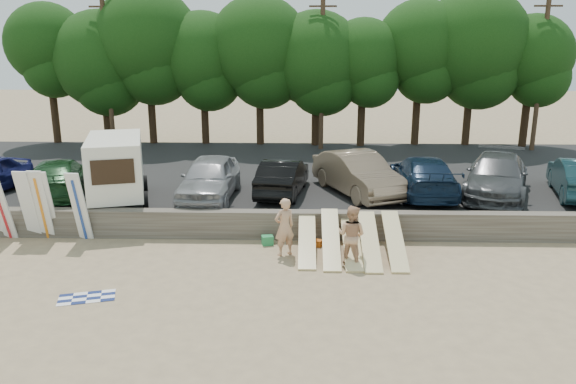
# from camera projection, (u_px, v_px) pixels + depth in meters

# --- Properties ---
(ground) EXTENTS (120.00, 120.00, 0.00)m
(ground) POSITION_uv_depth(u_px,v_px,m) (269.00, 272.00, 17.09)
(ground) COLOR tan
(ground) RESTS_ON ground
(seawall) EXTENTS (44.00, 0.50, 1.00)m
(seawall) POSITION_uv_depth(u_px,v_px,m) (274.00, 225.00, 19.84)
(seawall) COLOR #6B6356
(seawall) RESTS_ON ground
(parking_lot) EXTENTS (44.00, 14.50, 0.70)m
(parking_lot) POSITION_uv_depth(u_px,v_px,m) (282.00, 177.00, 27.11)
(parking_lot) COLOR #282828
(parking_lot) RESTS_ON ground
(treeline) EXTENTS (32.52, 6.29, 9.07)m
(treeline) POSITION_uv_depth(u_px,v_px,m) (279.00, 50.00, 32.29)
(treeline) COLOR #382616
(treeline) RESTS_ON parking_lot
(utility_poles) EXTENTS (25.80, 0.26, 9.00)m
(utility_poles) POSITION_uv_depth(u_px,v_px,m) (322.00, 65.00, 30.99)
(utility_poles) COLOR #473321
(utility_poles) RESTS_ON parking_lot
(box_trailer) EXTENTS (3.06, 4.33, 2.51)m
(box_trailer) POSITION_uv_depth(u_px,v_px,m) (116.00, 166.00, 21.63)
(box_trailer) COLOR silver
(box_trailer) RESTS_ON parking_lot
(car_1) EXTENTS (3.32, 5.55, 1.51)m
(car_1) POSITION_uv_depth(u_px,v_px,m) (59.00, 178.00, 22.48)
(car_1) COLOR #14371A
(car_1) RESTS_ON parking_lot
(car_2) EXTENTS (2.15, 4.99, 1.68)m
(car_2) POSITION_uv_depth(u_px,v_px,m) (210.00, 178.00, 22.10)
(car_2) COLOR #929397
(car_2) RESTS_ON parking_lot
(car_3) EXTENTS (2.15, 4.58, 1.45)m
(car_3) POSITION_uv_depth(u_px,v_px,m) (283.00, 177.00, 22.77)
(car_3) COLOR black
(car_3) RESTS_ON parking_lot
(car_4) EXTENTS (3.70, 5.43, 1.70)m
(car_4) POSITION_uv_depth(u_px,v_px,m) (358.00, 174.00, 22.76)
(car_4) COLOR #7F6951
(car_4) RESTS_ON parking_lot
(car_5) EXTENTS (2.30, 5.46, 1.57)m
(car_5) POSITION_uv_depth(u_px,v_px,m) (423.00, 176.00, 22.72)
(car_5) COLOR #0E1D32
(car_5) RESTS_ON parking_lot
(car_6) EXTENTS (4.14, 6.03, 1.62)m
(car_6) POSITION_uv_depth(u_px,v_px,m) (497.00, 176.00, 22.58)
(car_6) COLOR #424446
(car_6) RESTS_ON parking_lot
(surfboard_upright_2) EXTENTS (0.58, 0.78, 2.53)m
(surfboard_upright_2) POSITION_uv_depth(u_px,v_px,m) (1.00, 206.00, 19.36)
(surfboard_upright_2) COLOR white
(surfboard_upright_2) RESTS_ON ground
(surfboard_upright_3) EXTENTS (0.54, 0.65, 2.55)m
(surfboard_upright_3) POSITION_uv_depth(u_px,v_px,m) (28.00, 205.00, 19.44)
(surfboard_upright_3) COLOR white
(surfboard_upright_3) RESTS_ON ground
(surfboard_upright_4) EXTENTS (0.53, 0.58, 2.56)m
(surfboard_upright_4) POSITION_uv_depth(u_px,v_px,m) (41.00, 205.00, 19.44)
(surfboard_upright_4) COLOR white
(surfboard_upright_4) RESTS_ON ground
(surfboard_upright_5) EXTENTS (0.54, 0.75, 2.53)m
(surfboard_upright_5) POSITION_uv_depth(u_px,v_px,m) (46.00, 205.00, 19.51)
(surfboard_upright_5) COLOR white
(surfboard_upright_5) RESTS_ON ground
(surfboard_upright_6) EXTENTS (0.56, 0.74, 2.54)m
(surfboard_upright_6) POSITION_uv_depth(u_px,v_px,m) (79.00, 207.00, 19.30)
(surfboard_upright_6) COLOR white
(surfboard_upright_6) RESTS_ON ground
(surfboard_low_0) EXTENTS (0.56, 2.87, 0.99)m
(surfboard_low_0) POSITION_uv_depth(u_px,v_px,m) (307.00, 239.00, 18.39)
(surfboard_low_0) COLOR beige
(surfboard_low_0) RESTS_ON ground
(surfboard_low_1) EXTENTS (0.56, 2.81, 1.18)m
(surfboard_low_1) POSITION_uv_depth(u_px,v_px,m) (331.00, 239.00, 18.20)
(surfboard_low_1) COLOR beige
(surfboard_low_1) RESTS_ON ground
(surfboard_low_2) EXTENTS (0.56, 2.91, 0.85)m
(surfboard_low_2) POSITION_uv_depth(u_px,v_px,m) (352.00, 243.00, 18.28)
(surfboard_low_2) COLOR beige
(surfboard_low_2) RESTS_ON ground
(surfboard_low_3) EXTENTS (0.56, 2.84, 1.11)m
(surfboard_low_3) POSITION_uv_depth(u_px,v_px,m) (370.00, 241.00, 18.11)
(surfboard_low_3) COLOR beige
(surfboard_low_3) RESTS_ON ground
(surfboard_low_4) EXTENTS (0.56, 2.83, 1.12)m
(surfboard_low_4) POSITION_uv_depth(u_px,v_px,m) (395.00, 240.00, 18.13)
(surfboard_low_4) COLOR beige
(surfboard_low_4) RESTS_ON ground
(beachgoer_a) EXTENTS (0.84, 0.75, 1.94)m
(beachgoer_a) POSITION_uv_depth(u_px,v_px,m) (284.00, 227.00, 18.16)
(beachgoer_a) COLOR tan
(beachgoer_a) RESTS_ON ground
(beachgoer_b) EXTENTS (1.16, 1.08, 1.91)m
(beachgoer_b) POSITION_uv_depth(u_px,v_px,m) (351.00, 235.00, 17.45)
(beachgoer_b) COLOR tan
(beachgoer_b) RESTS_ON ground
(cooler) EXTENTS (0.44, 0.38, 0.32)m
(cooler) POSITION_uv_depth(u_px,v_px,m) (267.00, 240.00, 19.29)
(cooler) COLOR #27904F
(cooler) RESTS_ON ground
(gear_bag) EXTENTS (0.37, 0.35, 0.22)m
(gear_bag) POSITION_uv_depth(u_px,v_px,m) (317.00, 243.00, 19.17)
(gear_bag) COLOR orange
(gear_bag) RESTS_ON ground
(beach_towel) EXTENTS (1.85, 1.85, 0.00)m
(beach_towel) POSITION_uv_depth(u_px,v_px,m) (87.00, 298.00, 15.39)
(beach_towel) COLOR white
(beach_towel) RESTS_ON ground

